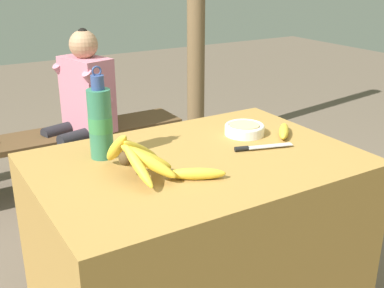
{
  "coord_description": "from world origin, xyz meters",
  "views": [
    {
      "loc": [
        -0.89,
        -1.44,
        1.44
      ],
      "look_at": [
        0.01,
        0.05,
        0.77
      ],
      "focal_mm": 45.0,
      "sensor_mm": 36.0,
      "label": 1
    }
  ],
  "objects_px": {
    "serving_bowl": "(245,129)",
    "loose_banana_front": "(196,174)",
    "loose_banana_side": "(284,131)",
    "knife": "(255,147)",
    "banana_bunch_ripe": "(136,155)",
    "seated_vendor": "(82,101)",
    "water_bottle": "(100,122)",
    "wooden_bench": "(53,143)"
  },
  "relations": [
    {
      "from": "serving_bowl",
      "to": "loose_banana_front",
      "type": "relative_size",
      "value": 0.86
    },
    {
      "from": "loose_banana_side",
      "to": "knife",
      "type": "bearing_deg",
      "value": -161.66
    },
    {
      "from": "banana_bunch_ripe",
      "to": "seated_vendor",
      "type": "bearing_deg",
      "value": 78.42
    },
    {
      "from": "banana_bunch_ripe",
      "to": "seated_vendor",
      "type": "relative_size",
      "value": 0.32
    },
    {
      "from": "water_bottle",
      "to": "seated_vendor",
      "type": "height_order",
      "value": "water_bottle"
    },
    {
      "from": "water_bottle",
      "to": "wooden_bench",
      "type": "bearing_deg",
      "value": 83.79
    },
    {
      "from": "banana_bunch_ripe",
      "to": "knife",
      "type": "height_order",
      "value": "banana_bunch_ripe"
    },
    {
      "from": "banana_bunch_ripe",
      "to": "water_bottle",
      "type": "distance_m",
      "value": 0.24
    },
    {
      "from": "water_bottle",
      "to": "seated_vendor",
      "type": "xyz_separation_m",
      "value": [
        0.34,
        1.27,
        -0.27
      ]
    },
    {
      "from": "water_bottle",
      "to": "knife",
      "type": "xyz_separation_m",
      "value": [
        0.55,
        -0.24,
        -0.13
      ]
    },
    {
      "from": "loose_banana_front",
      "to": "loose_banana_side",
      "type": "xyz_separation_m",
      "value": [
        0.55,
        0.18,
        0.0
      ]
    },
    {
      "from": "loose_banana_side",
      "to": "loose_banana_front",
      "type": "bearing_deg",
      "value": -161.87
    },
    {
      "from": "loose_banana_front",
      "to": "seated_vendor",
      "type": "relative_size",
      "value": 0.19
    },
    {
      "from": "serving_bowl",
      "to": "knife",
      "type": "distance_m",
      "value": 0.18
    },
    {
      "from": "water_bottle",
      "to": "wooden_bench",
      "type": "relative_size",
      "value": 0.2
    },
    {
      "from": "serving_bowl",
      "to": "loose_banana_side",
      "type": "distance_m",
      "value": 0.17
    },
    {
      "from": "serving_bowl",
      "to": "seated_vendor",
      "type": "bearing_deg",
      "value": 101.62
    },
    {
      "from": "banana_bunch_ripe",
      "to": "seated_vendor",
      "type": "height_order",
      "value": "seated_vendor"
    },
    {
      "from": "loose_banana_side",
      "to": "seated_vendor",
      "type": "distance_m",
      "value": 1.51
    },
    {
      "from": "wooden_bench",
      "to": "loose_banana_side",
      "type": "bearing_deg",
      "value": -67.62
    },
    {
      "from": "water_bottle",
      "to": "seated_vendor",
      "type": "relative_size",
      "value": 0.33
    },
    {
      "from": "serving_bowl",
      "to": "water_bottle",
      "type": "height_order",
      "value": "water_bottle"
    },
    {
      "from": "knife",
      "to": "seated_vendor",
      "type": "height_order",
      "value": "seated_vendor"
    },
    {
      "from": "banana_bunch_ripe",
      "to": "loose_banana_side",
      "type": "height_order",
      "value": "banana_bunch_ripe"
    },
    {
      "from": "banana_bunch_ripe",
      "to": "water_bottle",
      "type": "xyz_separation_m",
      "value": [
        -0.04,
        0.23,
        0.06
      ]
    },
    {
      "from": "loose_banana_front",
      "to": "loose_banana_side",
      "type": "distance_m",
      "value": 0.58
    },
    {
      "from": "water_bottle",
      "to": "loose_banana_side",
      "type": "bearing_deg",
      "value": -13.11
    },
    {
      "from": "serving_bowl",
      "to": "water_bottle",
      "type": "xyz_separation_m",
      "value": [
        -0.62,
        0.08,
        0.11
      ]
    },
    {
      "from": "wooden_bench",
      "to": "seated_vendor",
      "type": "bearing_deg",
      "value": -12.44
    },
    {
      "from": "wooden_bench",
      "to": "seated_vendor",
      "type": "xyz_separation_m",
      "value": [
        0.2,
        -0.04,
        0.26
      ]
    },
    {
      "from": "serving_bowl",
      "to": "seated_vendor",
      "type": "relative_size",
      "value": 0.16
    },
    {
      "from": "loose_banana_front",
      "to": "serving_bowl",
      "type": "bearing_deg",
      "value": 33.85
    },
    {
      "from": "banana_bunch_ripe",
      "to": "seated_vendor",
      "type": "xyz_separation_m",
      "value": [
        0.31,
        1.49,
        -0.21
      ]
    },
    {
      "from": "serving_bowl",
      "to": "seated_vendor",
      "type": "xyz_separation_m",
      "value": [
        -0.28,
        1.34,
        -0.16
      ]
    },
    {
      "from": "wooden_bench",
      "to": "seated_vendor",
      "type": "distance_m",
      "value": 0.33
    },
    {
      "from": "serving_bowl",
      "to": "knife",
      "type": "xyz_separation_m",
      "value": [
        -0.07,
        -0.17,
        -0.02
      ]
    },
    {
      "from": "loose_banana_front",
      "to": "loose_banana_side",
      "type": "bearing_deg",
      "value": 18.13
    },
    {
      "from": "loose_banana_front",
      "to": "seated_vendor",
      "type": "height_order",
      "value": "seated_vendor"
    },
    {
      "from": "banana_bunch_ripe",
      "to": "wooden_bench",
      "type": "relative_size",
      "value": 0.2
    },
    {
      "from": "banana_bunch_ripe",
      "to": "loose_banana_side",
      "type": "relative_size",
      "value": 2.1
    },
    {
      "from": "water_bottle",
      "to": "serving_bowl",
      "type": "bearing_deg",
      "value": -7.01
    },
    {
      "from": "knife",
      "to": "wooden_bench",
      "type": "bearing_deg",
      "value": 121.24
    }
  ]
}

